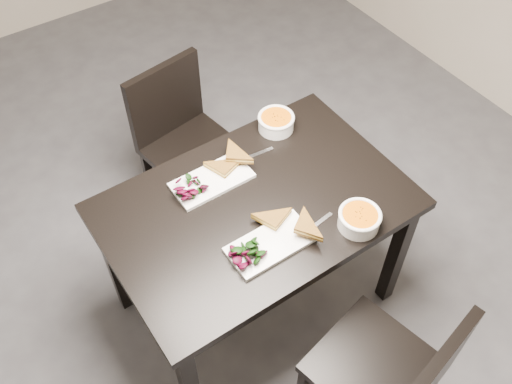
% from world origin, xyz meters
% --- Properties ---
extents(ground, '(5.00, 5.00, 0.00)m').
position_xyz_m(ground, '(0.00, 0.00, 0.00)').
color(ground, '#47474C').
rests_on(ground, ground).
extents(table, '(1.20, 0.80, 0.75)m').
position_xyz_m(table, '(0.38, -0.39, 0.65)').
color(table, black).
rests_on(table, ground).
extents(chair_near, '(0.50, 0.50, 0.85)m').
position_xyz_m(chair_near, '(0.46, -1.16, 0.48)').
color(chair_near, black).
rests_on(chair_near, ground).
extents(chair_far, '(0.48, 0.48, 0.85)m').
position_xyz_m(chair_far, '(0.44, 0.37, 0.48)').
color(chair_far, black).
rests_on(chair_far, ground).
extents(plate_near, '(0.33, 0.16, 0.02)m').
position_xyz_m(plate_near, '(0.31, -0.58, 0.76)').
color(plate_near, white).
rests_on(plate_near, table).
extents(sandwich_near, '(0.20, 0.17, 0.05)m').
position_xyz_m(sandwich_near, '(0.37, -0.57, 0.79)').
color(sandwich_near, '#8B611D').
rests_on(sandwich_near, plate_near).
extents(salad_near, '(0.10, 0.09, 0.05)m').
position_xyz_m(salad_near, '(0.21, -0.58, 0.79)').
color(salad_near, black).
rests_on(salad_near, plate_near).
extents(soup_bowl_near, '(0.17, 0.17, 0.07)m').
position_xyz_m(soup_bowl_near, '(0.64, -0.70, 0.79)').
color(soup_bowl_near, white).
rests_on(soup_bowl_near, table).
extents(cutlery_near, '(0.18, 0.04, 0.00)m').
position_xyz_m(cutlery_near, '(0.50, -0.61, 0.75)').
color(cutlery_near, silver).
rests_on(cutlery_near, table).
extents(plate_far, '(0.33, 0.16, 0.02)m').
position_xyz_m(plate_far, '(0.29, -0.19, 0.76)').
color(plate_far, white).
rests_on(plate_far, table).
extents(sandwich_far, '(0.19, 0.17, 0.05)m').
position_xyz_m(sandwich_far, '(0.36, -0.21, 0.79)').
color(sandwich_far, '#8B611D').
rests_on(sandwich_far, plate_far).
extents(salad_far, '(0.10, 0.09, 0.05)m').
position_xyz_m(salad_far, '(0.19, -0.19, 0.79)').
color(salad_far, black).
rests_on(salad_far, plate_far).
extents(soup_bowl_far, '(0.16, 0.16, 0.07)m').
position_xyz_m(soup_bowl_far, '(0.69, -0.08, 0.79)').
color(soup_bowl_far, white).
rests_on(soup_bowl_far, table).
extents(cutlery_far, '(0.18, 0.03, 0.00)m').
position_xyz_m(cutlery_far, '(0.52, -0.17, 0.75)').
color(cutlery_far, silver).
rests_on(cutlery_far, table).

